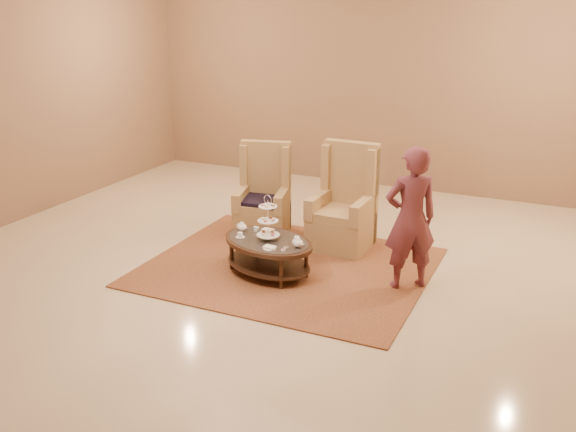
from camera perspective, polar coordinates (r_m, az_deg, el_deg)
The scene contains 8 objects.
ground at distance 7.13m, azimuth -1.49°, elevation -5.40°, with size 8.00×8.00×0.00m, color beige.
ceiling at distance 7.13m, azimuth -1.49°, elevation -5.40°, with size 8.00×8.00×0.02m, color silver.
wall_back at distance 10.30m, azimuth 8.53°, elevation 12.16°, with size 8.00×0.04×3.50m, color #8A674B.
rug at distance 7.35m, azimuth 0.01°, elevation -4.54°, with size 3.11×2.59×0.02m.
tea_table at distance 7.06m, azimuth -1.76°, elevation -2.68°, with size 1.29×1.07×0.93m.
armchair_left at distance 8.26m, azimuth -2.19°, elevation 1.06°, with size 0.79×0.80×1.19m.
armchair_right at distance 7.87m, azimuth 5.01°, elevation 0.28°, with size 0.70×0.73×1.28m.
person at distance 6.71m, azimuth 10.84°, elevation -0.25°, with size 0.67×0.63×1.54m.
Camera 1 is at (2.89, -5.81, 2.95)m, focal length 40.00 mm.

